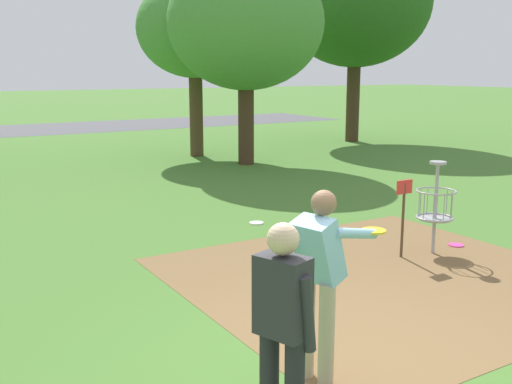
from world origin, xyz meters
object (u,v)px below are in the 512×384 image
at_px(player_throwing, 282,328).
at_px(frisbee_by_tee, 456,245).
at_px(frisbee_near_basket, 256,223).
at_px(player_foreground_watching, 319,274).
at_px(tree_near_right, 195,29).
at_px(tree_mid_center, 246,23).
at_px(tree_near_left, 356,3).
at_px(disc_golf_basket, 432,204).

xyz_separation_m(player_throwing, frisbee_by_tee, (5.21, 2.90, -0.96)).
bearing_deg(frisbee_by_tee, frisbee_near_basket, 124.83).
bearing_deg(frisbee_by_tee, player_foreground_watching, -153.37).
distance_m(frisbee_by_tee, tree_near_right, 11.86).
xyz_separation_m(player_foreground_watching, frisbee_by_tee, (4.35, 2.18, -0.98)).
height_order(frisbee_near_basket, frisbee_by_tee, same).
bearing_deg(tree_near_right, player_throwing, -113.46).
relative_size(player_foreground_watching, tree_mid_center, 0.29).
height_order(player_throwing, tree_near_right, tree_near_right).
relative_size(frisbee_by_tee, tree_near_left, 0.03).
xyz_separation_m(disc_golf_basket, frisbee_near_basket, (-1.29, 2.87, -0.74)).
bearing_deg(frisbee_near_basket, tree_mid_center, 61.22).
bearing_deg(tree_mid_center, disc_golf_basket, -102.84).
distance_m(player_throwing, tree_mid_center, 13.79).
bearing_deg(disc_golf_basket, frisbee_by_tee, 5.76).
distance_m(player_throwing, frisbee_by_tee, 6.04).
height_order(tree_near_left, tree_near_right, tree_near_left).
relative_size(disc_golf_basket, player_foreground_watching, 0.81).
distance_m(frisbee_near_basket, tree_near_right, 9.66).
bearing_deg(tree_near_left, tree_mid_center, -156.10).
relative_size(frisbee_near_basket, frisbee_by_tee, 1.08).
distance_m(frisbee_near_basket, frisbee_by_tee, 3.42).
bearing_deg(player_foreground_watching, frisbee_near_basket, 64.32).
xyz_separation_m(frisbee_by_tee, tree_near_right, (0.90, 11.16, 3.92)).
bearing_deg(tree_mid_center, player_throwing, -119.24).
bearing_deg(tree_near_left, frisbee_near_basket, -137.53).
height_order(tree_near_right, tree_mid_center, tree_mid_center).
bearing_deg(tree_near_left, player_throwing, -131.60).
relative_size(tree_near_left, tree_mid_center, 1.28).
relative_size(disc_golf_basket, tree_mid_center, 0.24).
xyz_separation_m(disc_golf_basket, player_foreground_watching, (-3.68, -2.11, 0.23)).
distance_m(frisbee_near_basket, tree_near_left, 14.07).
height_order(disc_golf_basket, tree_near_left, tree_near_left).
height_order(frisbee_by_tee, tree_mid_center, tree_mid_center).
distance_m(player_foreground_watching, tree_mid_center, 12.77).
distance_m(player_throwing, tree_near_right, 15.61).
height_order(frisbee_by_tee, tree_near_right, tree_near_right).
xyz_separation_m(player_foreground_watching, frisbee_near_basket, (2.40, 4.98, -0.98)).
relative_size(player_foreground_watching, tree_near_left, 0.23).
bearing_deg(player_throwing, frisbee_near_basket, 60.29).
distance_m(disc_golf_basket, player_foreground_watching, 4.25).
distance_m(player_foreground_watching, player_throwing, 1.12).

